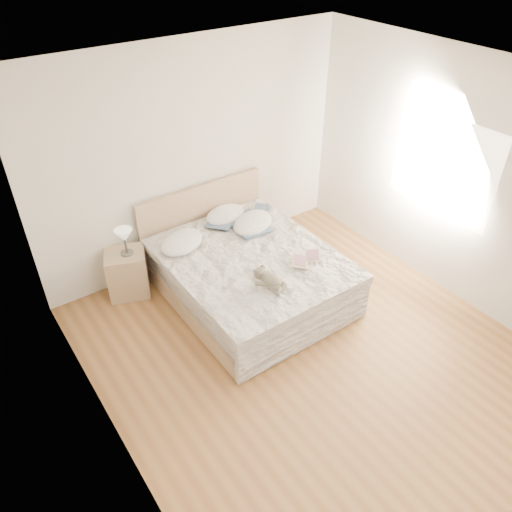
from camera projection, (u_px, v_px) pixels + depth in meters
name	position (u px, v px, depth m)	size (l,w,h in m)	color
floor	(312.00, 354.00, 5.14)	(4.00, 4.50, 0.00)	brown
ceiling	(338.00, 92.00, 3.55)	(4.00, 4.50, 0.00)	white
wall_back	(195.00, 157.00, 5.83)	(4.00, 0.02, 2.70)	silver
wall_left	(102.00, 344.00, 3.41)	(0.02, 4.50, 2.70)	silver
wall_right	(465.00, 185.00, 5.28)	(0.02, 4.50, 2.70)	silver
window	(443.00, 166.00, 5.41)	(0.02, 1.30, 1.10)	white
bed	(247.00, 273.00, 5.74)	(1.72, 2.14, 1.00)	tan
nightstand	(128.00, 273.00, 5.79)	(0.45, 0.40, 0.56)	tan
table_lamp	(124.00, 237.00, 5.49)	(0.23, 0.23, 0.32)	#49443F
pillow_left	(182.00, 242.00, 5.67)	(0.57, 0.40, 0.17)	white
pillow_middle	(225.00, 215.00, 6.15)	(0.54, 0.38, 0.16)	white
pillow_right	(253.00, 223.00, 6.00)	(0.59, 0.41, 0.18)	white
blouse	(248.00, 224.00, 6.00)	(0.61, 0.65, 0.02)	#374E67
photo_book	(177.00, 249.00, 5.58)	(0.28, 0.20, 0.02)	silver
childrens_book	(306.00, 259.00, 5.42)	(0.36, 0.24, 0.02)	beige
teddy_bear	(271.00, 285.00, 5.02)	(0.22, 0.31, 0.16)	#69604F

